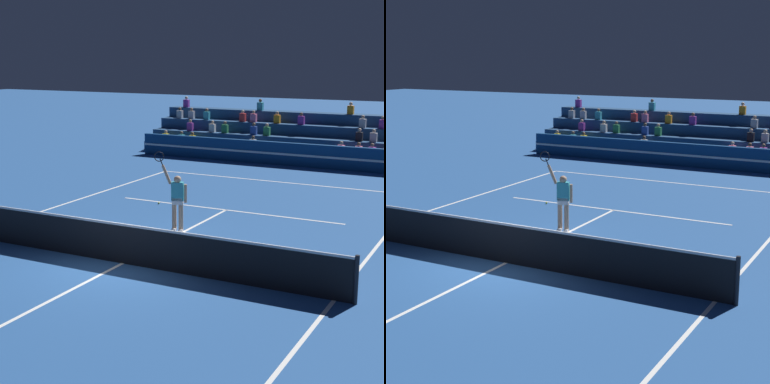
{
  "view_description": "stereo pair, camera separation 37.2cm",
  "coord_description": "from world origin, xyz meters",
  "views": [
    {
      "loc": [
        8.79,
        -13.11,
        5.29
      ],
      "look_at": [
        -0.06,
        3.99,
        1.1
      ],
      "focal_mm": 60.0,
      "sensor_mm": 36.0,
      "label": 1
    },
    {
      "loc": [
        9.12,
        -12.94,
        5.29
      ],
      "look_at": [
        -0.06,
        3.99,
        1.1
      ],
      "focal_mm": 60.0,
      "sensor_mm": 36.0,
      "label": 2
    }
  ],
  "objects": [
    {
      "name": "court_lines",
      "position": [
        0.0,
        0.0,
        0.0
      ],
      "size": [
        11.1,
        23.9,
        0.01
      ],
      "color": "white",
      "rests_on": "ground"
    },
    {
      "name": "tennis_ball",
      "position": [
        -2.51,
        6.14,
        0.03
      ],
      "size": [
        0.07,
        0.07,
        0.07
      ],
      "primitive_type": "sphere",
      "color": "#C6DB33",
      "rests_on": "ground"
    },
    {
      "name": "ground_plane",
      "position": [
        0.0,
        0.0,
        0.0
      ],
      "size": [
        120.0,
        120.0,
        0.0
      ],
      "primitive_type": "plane",
      "color": "#285699"
    },
    {
      "name": "sponsor_banner_wall",
      "position": [
        0.0,
        15.92,
        0.55
      ],
      "size": [
        18.0,
        0.26,
        1.1
      ],
      "color": "navy",
      "rests_on": "ground"
    },
    {
      "name": "tennis_player",
      "position": [
        -0.22,
        3.31,
        0.99
      ],
      "size": [
        1.0,
        0.38,
        2.47
      ],
      "color": "tan",
      "rests_on": "ground"
    },
    {
      "name": "tennis_net",
      "position": [
        0.0,
        0.0,
        0.54
      ],
      "size": [
        12.0,
        0.1,
        1.1
      ],
      "color": "black",
      "rests_on": "ground"
    },
    {
      "name": "bleacher_stand",
      "position": [
        -0.0,
        19.08,
        0.84
      ],
      "size": [
        19.21,
        3.8,
        2.83
      ],
      "color": "navy",
      "rests_on": "ground"
    }
  ]
}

